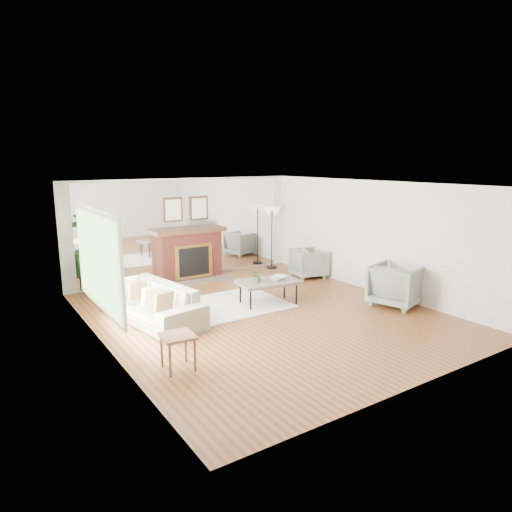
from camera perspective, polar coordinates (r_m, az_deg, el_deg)
ground at (r=8.93m, az=0.94°, el=-7.28°), size 7.00×7.00×0.00m
wall_left at (r=7.38m, az=-18.59°, el=-1.92°), size 0.02×7.00×2.50m
wall_right at (r=10.55m, az=14.52°, el=2.33°), size 0.02×7.00×2.50m
wall_back at (r=11.61m, az=-8.79°, el=3.41°), size 6.00×0.02×2.50m
mirror_panel at (r=11.60m, az=-8.74°, el=3.40°), size 5.40×0.04×2.40m
window_panel at (r=7.75m, az=-19.20°, el=-0.57°), size 0.04×2.40×1.50m
fireplace at (r=11.51m, az=-8.21°, el=0.37°), size 1.85×0.83×2.05m
area_rug at (r=9.40m, az=-3.97°, el=-6.23°), size 2.48×1.78×0.03m
coffee_table at (r=9.42m, az=1.56°, el=-3.35°), size 1.34×0.90×0.50m
sofa at (r=8.69m, az=-13.03°, el=-5.72°), size 1.33×2.51×0.70m
armchair_back at (r=11.71m, az=6.62°, el=-0.88°), size 0.97×0.95×0.73m
armchair_front at (r=9.79m, az=17.11°, el=-3.47°), size 1.17×1.15×0.86m
side_table at (r=6.65m, az=-9.77°, el=-10.36°), size 0.48×0.48×0.52m
potted_ficus at (r=10.55m, az=-19.29°, el=0.40°), size 1.03×1.03×1.79m
floor_lamp at (r=12.43m, az=2.01°, el=4.99°), size 0.55×0.31×1.69m
tabletop_plant at (r=9.28m, az=0.14°, el=-2.39°), size 0.28×0.25×0.29m
fruit_bowl at (r=9.45m, az=2.55°, el=-2.83°), size 0.34×0.34×0.07m
book at (r=9.70m, az=2.66°, el=-2.58°), size 0.21×0.28×0.02m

